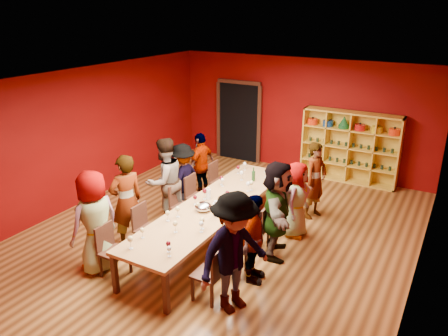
{
  "coord_description": "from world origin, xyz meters",
  "views": [
    {
      "loc": [
        3.81,
        -6.32,
        4.23
      ],
      "look_at": [
        -0.27,
        0.85,
        1.15
      ],
      "focal_mm": 35.0,
      "sensor_mm": 36.0,
      "label": 1
    }
  ],
  "objects_px": {
    "person_left_0": "(95,222)",
    "spittoon_bowl": "(203,207)",
    "person_right_2": "(277,209)",
    "person_right_4": "(315,180)",
    "chair_person_right_4": "(296,191)",
    "shelving_unit": "(350,144)",
    "chair_person_left_2": "(180,203)",
    "chair_person_right_3": "(279,208)",
    "person_left_4": "(201,165)",
    "wine_bottle": "(253,176)",
    "person_left_1": "(126,201)",
    "person_right_0": "(234,253)",
    "chair_person_right_2": "(260,226)",
    "tasting_table": "(214,207)",
    "person_left_2": "(165,181)",
    "chair_person_right_0": "(212,272)",
    "chair_person_right_1": "(237,248)",
    "person_left_3": "(182,179)",
    "person_right_3": "(296,200)",
    "chair_person_left_1": "(145,226)",
    "chair_person_left_4": "(217,179)",
    "chair_person_left_0": "(110,247)",
    "person_right_1": "(253,239)",
    "chair_person_left_3": "(195,194)"
  },
  "relations": [
    {
      "from": "person_left_4",
      "to": "person_right_0",
      "type": "relative_size",
      "value": 0.82
    },
    {
      "from": "spittoon_bowl",
      "to": "chair_person_right_1",
      "type": "bearing_deg",
      "value": -27.38
    },
    {
      "from": "shelving_unit",
      "to": "person_left_0",
      "type": "relative_size",
      "value": 1.35
    },
    {
      "from": "chair_person_right_0",
      "to": "person_right_4",
      "type": "height_order",
      "value": "person_right_4"
    },
    {
      "from": "chair_person_left_2",
      "to": "person_left_2",
      "type": "relative_size",
      "value": 0.49
    },
    {
      "from": "person_right_3",
      "to": "chair_person_left_0",
      "type": "bearing_deg",
      "value": 142.28
    },
    {
      "from": "person_right_2",
      "to": "person_right_4",
      "type": "distance_m",
      "value": 1.81
    },
    {
      "from": "chair_person_left_1",
      "to": "chair_person_right_3",
      "type": "distance_m",
      "value": 2.62
    },
    {
      "from": "person_left_1",
      "to": "person_right_3",
      "type": "distance_m",
      "value": 3.19
    },
    {
      "from": "person_left_3",
      "to": "shelving_unit",
      "type": "bearing_deg",
      "value": 141.89
    },
    {
      "from": "person_left_1",
      "to": "person_right_1",
      "type": "relative_size",
      "value": 1.18
    },
    {
      "from": "chair_person_right_0",
      "to": "chair_person_left_3",
      "type": "bearing_deg",
      "value": 128.44
    },
    {
      "from": "person_left_4",
      "to": "chair_person_left_0",
      "type": "bearing_deg",
      "value": 10.21
    },
    {
      "from": "chair_person_left_2",
      "to": "person_right_3",
      "type": "height_order",
      "value": "person_right_3"
    },
    {
      "from": "chair_person_right_4",
      "to": "person_right_1",
      "type": "bearing_deg",
      "value": -83.69
    },
    {
      "from": "person_left_3",
      "to": "wine_bottle",
      "type": "relative_size",
      "value": 5.14
    },
    {
      "from": "chair_person_left_1",
      "to": "person_right_2",
      "type": "height_order",
      "value": "person_right_2"
    },
    {
      "from": "person_left_0",
      "to": "person_right_4",
      "type": "bearing_deg",
      "value": 156.8
    },
    {
      "from": "person_right_4",
      "to": "spittoon_bowl",
      "type": "distance_m",
      "value": 2.61
    },
    {
      "from": "person_left_0",
      "to": "chair_person_right_2",
      "type": "height_order",
      "value": "person_left_0"
    },
    {
      "from": "person_left_0",
      "to": "spittoon_bowl",
      "type": "distance_m",
      "value": 1.89
    },
    {
      "from": "chair_person_left_2",
      "to": "chair_person_right_3",
      "type": "relative_size",
      "value": 1.0
    },
    {
      "from": "person_left_3",
      "to": "person_right_1",
      "type": "bearing_deg",
      "value": 55.63
    },
    {
      "from": "chair_person_left_2",
      "to": "chair_person_right_0",
      "type": "xyz_separation_m",
      "value": [
        1.82,
        -1.75,
        0.0
      ]
    },
    {
      "from": "person_right_2",
      "to": "chair_person_right_4",
      "type": "xyz_separation_m",
      "value": [
        -0.31,
        1.81,
        -0.4
      ]
    },
    {
      "from": "person_left_4",
      "to": "wine_bottle",
      "type": "relative_size",
      "value": 5.11
    },
    {
      "from": "chair_person_right_4",
      "to": "shelving_unit",
      "type": "bearing_deg",
      "value": 78.54
    },
    {
      "from": "chair_person_right_2",
      "to": "person_right_2",
      "type": "distance_m",
      "value": 0.5
    },
    {
      "from": "chair_person_left_4",
      "to": "person_right_0",
      "type": "distance_m",
      "value": 3.94
    },
    {
      "from": "chair_person_left_1",
      "to": "person_left_3",
      "type": "distance_m",
      "value": 1.69
    },
    {
      "from": "chair_person_left_0",
      "to": "shelving_unit",
      "type": "bearing_deg",
      "value": 69.35
    },
    {
      "from": "chair_person_left_2",
      "to": "chair_person_right_1",
      "type": "distance_m",
      "value": 2.07
    },
    {
      "from": "chair_person_right_0",
      "to": "person_right_1",
      "type": "height_order",
      "value": "person_right_1"
    },
    {
      "from": "chair_person_right_0",
      "to": "person_right_3",
      "type": "bearing_deg",
      "value": 82.07
    },
    {
      "from": "person_right_3",
      "to": "chair_person_left_1",
      "type": "bearing_deg",
      "value": 131.4
    },
    {
      "from": "chair_person_left_0",
      "to": "person_right_3",
      "type": "xyz_separation_m",
      "value": [
        2.17,
        2.76,
        0.26
      ]
    },
    {
      "from": "chair_person_right_2",
      "to": "chair_person_left_3",
      "type": "bearing_deg",
      "value": 161.47
    },
    {
      "from": "shelving_unit",
      "to": "chair_person_right_1",
      "type": "bearing_deg",
      "value": -95.43
    },
    {
      "from": "shelving_unit",
      "to": "tasting_table",
      "type": "bearing_deg",
      "value": -107.92
    },
    {
      "from": "tasting_table",
      "to": "person_left_2",
      "type": "relative_size",
      "value": 2.5
    },
    {
      "from": "person_left_0",
      "to": "person_right_3",
      "type": "relative_size",
      "value": 1.18
    },
    {
      "from": "chair_person_left_1",
      "to": "chair_person_left_2",
      "type": "relative_size",
      "value": 1.0
    },
    {
      "from": "tasting_table",
      "to": "spittoon_bowl",
      "type": "bearing_deg",
      "value": -96.66
    },
    {
      "from": "person_left_2",
      "to": "person_left_0",
      "type": "bearing_deg",
      "value": 17.62
    },
    {
      "from": "tasting_table",
      "to": "person_left_0",
      "type": "height_order",
      "value": "person_left_0"
    },
    {
      "from": "person_left_1",
      "to": "chair_person_left_2",
      "type": "bearing_deg",
      "value": -177.61
    },
    {
      "from": "chair_person_left_3",
      "to": "person_right_3",
      "type": "height_order",
      "value": "person_right_3"
    },
    {
      "from": "chair_person_left_2",
      "to": "spittoon_bowl",
      "type": "height_order",
      "value": "spittoon_bowl"
    },
    {
      "from": "chair_person_left_0",
      "to": "person_left_2",
      "type": "distance_m",
      "value": 2.05
    },
    {
      "from": "person_right_1",
      "to": "person_right_2",
      "type": "relative_size",
      "value": 0.85
    }
  ]
}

